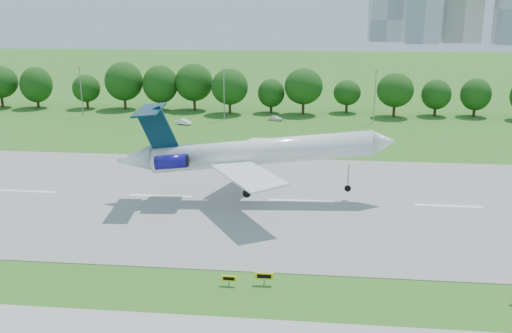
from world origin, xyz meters
The scene contains 10 objects.
ground centered at (0.00, 0.00, 0.00)m, with size 600.00×600.00×0.00m, color #31691B.
runway centered at (0.00, 25.00, 0.04)m, with size 400.00×45.00×0.08m, color gray.
tree_line centered at (0.00, 92.00, 6.19)m, with size 288.40×8.40×10.40m.
light_poles centered at (-2.50, 82.00, 6.34)m, with size 175.90×0.25×12.19m.
skyline centered at (100.16, 390.61, 30.46)m, with size 127.00×52.00×80.00m.
airliner centered at (-7.44, 24.80, 6.96)m, with size 38.57×27.83×12.23m.
taxi_sign_left centered at (-2.81, -0.09, 0.95)m, with size 1.83×0.25×1.28m.
taxi_sign_centre centered at (-6.20, -0.61, 0.78)m, with size 1.50×0.24×1.05m.
service_vehicle_a centered at (-28.35, 75.46, 0.64)m, with size 1.36×3.89×1.28m, color white.
service_vehicle_b centered at (-7.81, 82.46, 0.59)m, with size 1.40×3.47×1.18m, color white.
Camera 1 is at (1.78, -50.18, 26.24)m, focal length 40.00 mm.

